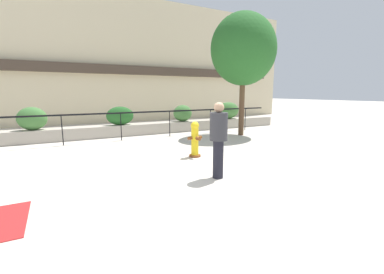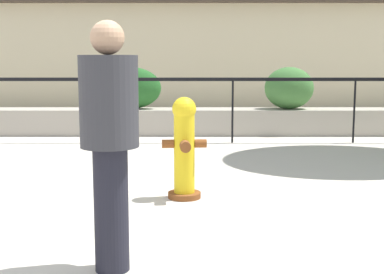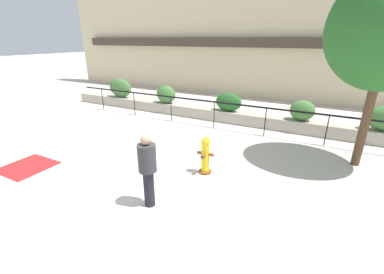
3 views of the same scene
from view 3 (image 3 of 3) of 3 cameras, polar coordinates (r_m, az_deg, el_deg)
ground_plane at (r=7.22m, az=-10.79°, el=-9.10°), size 120.00×120.00×0.00m
building_facade at (r=17.28m, az=15.25°, el=21.70°), size 30.00×1.36×8.00m
planter_wall_low at (r=12.01m, az=6.94°, el=4.77°), size 18.00×0.70×0.50m
fence_railing_segment at (r=10.82m, az=5.01°, el=7.25°), size 15.00×0.05×1.15m
hedge_bush_0 at (r=15.07m, az=-15.67°, el=10.47°), size 1.46×0.57×1.04m
hedge_bush_1 at (r=13.23m, az=-5.80°, el=9.42°), size 1.05×0.68×0.89m
hedge_bush_2 at (r=11.77m, az=8.11°, el=7.70°), size 1.21×0.57×0.82m
hedge_bush_3 at (r=11.16m, az=23.31°, el=5.45°), size 0.96×0.70×0.82m
fire_hydrant at (r=7.17m, az=2.98°, el=-4.00°), size 0.48×0.44×1.08m
pedestrian at (r=5.68m, az=-9.86°, el=-6.46°), size 0.56×0.56×1.73m
tactile_warning_pad at (r=9.15m, az=-32.72°, el=-5.56°), size 1.33×1.33×0.01m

